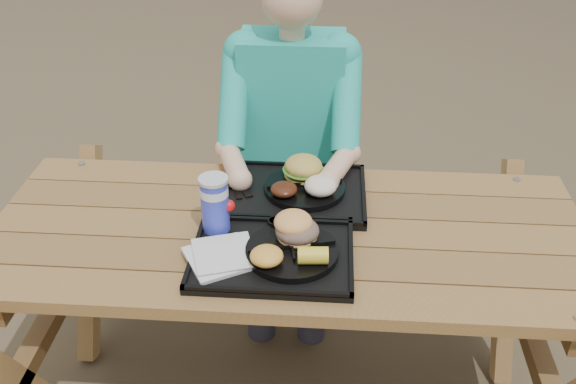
{
  "coord_description": "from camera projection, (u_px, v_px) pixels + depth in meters",
  "views": [
    {
      "loc": [
        0.11,
        -1.56,
        1.87
      ],
      "look_at": [
        0.0,
        0.0,
        0.88
      ],
      "focal_mm": 40.0,
      "sensor_mm": 36.0,
      "label": 1
    }
  ],
  "objects": [
    {
      "name": "mac_cheese",
      "position": [
        267.0,
        256.0,
        1.71
      ],
      "size": [
        0.09,
        0.09,
        0.05
      ],
      "primitive_type": "ellipsoid",
      "color": "gold",
      "rests_on": "plate_near"
    },
    {
      "name": "soda_cup",
      "position": [
        215.0,
        205.0,
        1.85
      ],
      "size": [
        0.08,
        0.08,
        0.16
      ],
      "primitive_type": "cylinder",
      "color": "#1927C2",
      "rests_on": "tray_near"
    },
    {
      "name": "burger",
      "position": [
        303.0,
        162.0,
        2.07
      ],
      "size": [
        0.12,
        0.12,
        0.11
      ],
      "primitive_type": null,
      "color": "gold",
      "rests_on": "plate_far"
    },
    {
      "name": "condiment_mustard",
      "position": [
        298.0,
        223.0,
        1.89
      ],
      "size": [
        0.04,
        0.04,
        0.03
      ],
      "primitive_type": "cylinder",
      "color": "yellow",
      "rests_on": "tray_near"
    },
    {
      "name": "napkin_stack",
      "position": [
        220.0,
        256.0,
        1.76
      ],
      "size": [
        0.23,
        0.23,
        0.02
      ],
      "primitive_type": "cube",
      "rotation": [
        0.0,
        0.0,
        0.52
      ],
      "color": "silver",
      "rests_on": "tray_near"
    },
    {
      "name": "diner",
      "position": [
        292.0,
        159.0,
        2.5
      ],
      "size": [
        0.48,
        0.84,
        1.28
      ],
      "primitive_type": null,
      "color": "teal",
      "rests_on": "ground"
    },
    {
      "name": "baked_beans",
      "position": [
        284.0,
        189.0,
        2.0
      ],
      "size": [
        0.08,
        0.08,
        0.04
      ],
      "primitive_type": "ellipsoid",
      "color": "#451D0D",
      "rests_on": "plate_far"
    },
    {
      "name": "cutlery_far",
      "position": [
        243.0,
        186.0,
        2.08
      ],
      "size": [
        0.08,
        0.14,
        0.01
      ],
      "primitive_type": "cube",
      "rotation": [
        0.0,
        0.0,
        0.43
      ],
      "color": "black",
      "rests_on": "tray_far"
    },
    {
      "name": "plate_far",
      "position": [
        305.0,
        188.0,
        2.06
      ],
      "size": [
        0.26,
        0.26,
        0.02
      ],
      "primitive_type": "cylinder",
      "color": "black",
      "rests_on": "tray_far"
    },
    {
      "name": "tray_near",
      "position": [
        273.0,
        255.0,
        1.8
      ],
      "size": [
        0.45,
        0.35,
        0.02
      ],
      "primitive_type": "cube",
      "color": "black",
      "rests_on": "picnic_table"
    },
    {
      "name": "plate_near",
      "position": [
        292.0,
        251.0,
        1.78
      ],
      "size": [
        0.26,
        0.26,
        0.02
      ],
      "primitive_type": "cylinder",
      "color": "black",
      "rests_on": "tray_near"
    },
    {
      "name": "tray_far",
      "position": [
        295.0,
        195.0,
        2.06
      ],
      "size": [
        0.45,
        0.35,
        0.02
      ],
      "primitive_type": "cube",
      "color": "black",
      "rests_on": "picnic_table"
    },
    {
      "name": "condiment_bbq",
      "position": [
        275.0,
        224.0,
        1.88
      ],
      "size": [
        0.05,
        0.05,
        0.03
      ],
      "primitive_type": "cylinder",
      "color": "black",
      "rests_on": "tray_near"
    },
    {
      "name": "corn_cob",
      "position": [
        313.0,
        255.0,
        1.71
      ],
      "size": [
        0.09,
        0.09,
        0.05
      ],
      "primitive_type": null,
      "rotation": [
        0.0,
        0.0,
        0.07
      ],
      "color": "yellow",
      "rests_on": "plate_near"
    },
    {
      "name": "sandwich",
      "position": [
        297.0,
        220.0,
        1.78
      ],
      "size": [
        0.12,
        0.12,
        0.12
      ],
      "primitive_type": null,
      "color": "#F4A556",
      "rests_on": "plate_near"
    },
    {
      "name": "picnic_table",
      "position": [
        288.0,
        321.0,
        2.12
      ],
      "size": [
        1.8,
        1.49,
        0.75
      ],
      "primitive_type": null,
      "color": "#999999",
      "rests_on": "ground"
    },
    {
      "name": "potato_salad",
      "position": [
        321.0,
        186.0,
        2.0
      ],
      "size": [
        0.1,
        0.1,
        0.06
      ],
      "primitive_type": "ellipsoid",
      "color": "#F1E9CD",
      "rests_on": "plate_far"
    }
  ]
}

